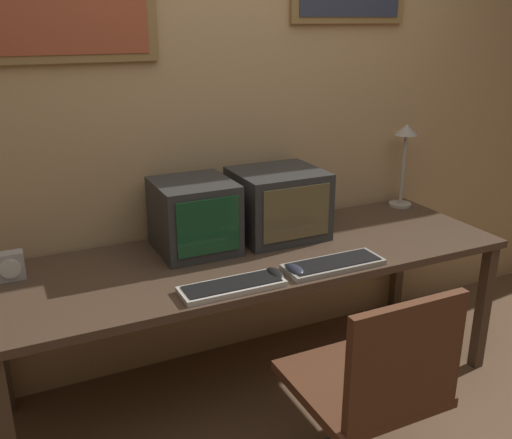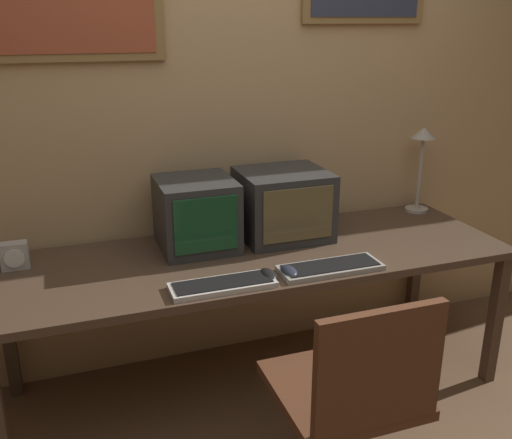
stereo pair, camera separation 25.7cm
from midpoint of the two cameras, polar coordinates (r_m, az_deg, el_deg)
wall_back at (r=2.86m, az=-6.45°, el=10.65°), size 8.00×0.08×2.60m
desk at (r=2.65m, az=-2.78°, el=-4.64°), size 2.36×0.77×0.72m
monitor_left at (r=2.64m, az=-8.98°, el=0.29°), size 0.35×0.37×0.33m
monitor_right at (r=2.79m, az=-0.42°, el=1.58°), size 0.42×0.38×0.33m
keyboard_main at (r=2.29m, az=-5.62°, el=-6.73°), size 0.43×0.15×0.03m
keyboard_side at (r=2.49m, az=4.85°, el=-4.54°), size 0.45×0.16×0.03m
mouse_near_keyboard at (r=2.41m, az=0.84°, el=-5.16°), size 0.06×0.12×0.04m
mouse_far_corner at (r=2.38m, az=-1.20°, el=-5.53°), size 0.06×0.12×0.04m
desk_clock at (r=2.61m, az=-26.06°, el=-4.27°), size 0.11×0.07×0.12m
desk_lamp at (r=3.28m, az=12.51°, el=6.93°), size 0.13×0.13×0.47m
office_chair at (r=2.19m, az=7.72°, el=-18.51°), size 0.51×0.51×0.91m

